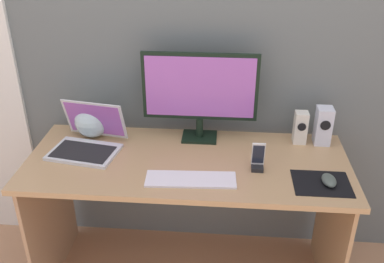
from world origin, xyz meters
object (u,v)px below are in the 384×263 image
at_px(mouse, 329,180).
at_px(phone_in_dock, 258,160).
at_px(fishbowl, 92,120).
at_px(speaker_near_monitor, 300,127).
at_px(speaker_right, 323,126).
at_px(laptop, 88,141).
at_px(monitor, 200,91).
at_px(keyboard_external, 191,179).

bearing_deg(mouse, phone_in_dock, 157.76).
height_order(fishbowl, mouse, fishbowl).
distance_m(speaker_near_monitor, mouse, 0.39).
relative_size(speaker_right, phone_in_dock, 1.41).
xyz_separation_m(laptop, phone_in_dock, (0.83, -0.12, 0.00)).
distance_m(monitor, fishbowl, 0.59).
xyz_separation_m(monitor, speaker_right, (0.62, -0.00, -0.16)).
distance_m(speaker_near_monitor, laptop, 1.07).
height_order(monitor, speaker_near_monitor, monitor).
height_order(speaker_near_monitor, phone_in_dock, speaker_near_monitor).
height_order(mouse, phone_in_dock, phone_in_dock).
distance_m(speaker_right, phone_in_dock, 0.44).
bearing_deg(fishbowl, mouse, -17.47).
distance_m(monitor, laptop, 0.61).
distance_m(fishbowl, phone_in_dock, 0.89).
distance_m(speaker_right, mouse, 0.38).
bearing_deg(speaker_right, laptop, -172.29).
relative_size(speaker_near_monitor, laptop, 0.46).
height_order(speaker_right, mouse, speaker_right).
bearing_deg(fishbowl, keyboard_external, -34.80).
relative_size(speaker_right, mouse, 1.97).
height_order(speaker_right, fishbowl, speaker_right).
relative_size(speaker_right, fishbowl, 1.08).
relative_size(fishbowl, keyboard_external, 0.45).
distance_m(monitor, speaker_near_monitor, 0.54).
relative_size(fishbowl, mouse, 1.82).
distance_m(laptop, fishbowl, 0.15).
height_order(keyboard_external, mouse, mouse).
bearing_deg(monitor, fishbowl, -178.68).
xyz_separation_m(speaker_near_monitor, phone_in_dock, (-0.23, -0.28, -0.04)).
distance_m(speaker_right, keyboard_external, 0.75).
bearing_deg(keyboard_external, phone_in_dock, 18.64).
relative_size(speaker_near_monitor, keyboard_external, 0.42).
height_order(speaker_right, laptop, laptop).
bearing_deg(speaker_right, mouse, -95.02).
bearing_deg(speaker_near_monitor, monitor, 179.90).
bearing_deg(mouse, keyboard_external, 177.27).
relative_size(monitor, mouse, 5.77).
bearing_deg(laptop, phone_in_dock, -8.15).
bearing_deg(keyboard_external, mouse, -0.85).
bearing_deg(laptop, speaker_near_monitor, 8.51).
bearing_deg(monitor, speaker_near_monitor, -0.10).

